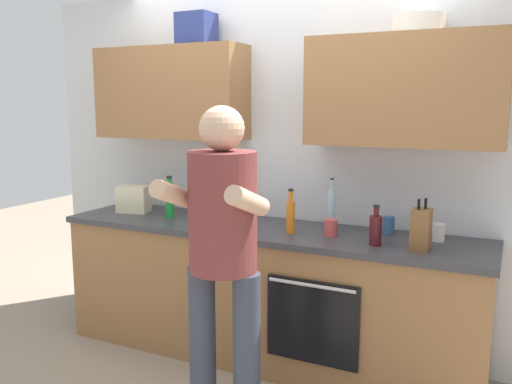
{
  "coord_description": "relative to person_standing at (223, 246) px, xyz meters",
  "views": [
    {
      "loc": [
        1.44,
        -3.09,
        1.71
      ],
      "look_at": [
        -0.01,
        -0.1,
        1.15
      ],
      "focal_mm": 37.49,
      "sensor_mm": 36.0,
      "label": 1
    }
  ],
  "objects": [
    {
      "name": "ground_plane",
      "position": [
        -0.17,
        0.85,
        -1.0
      ],
      "size": [
        12.0,
        12.0,
        0.0
      ],
      "primitive_type": "plane",
      "color": "gray"
    },
    {
      "name": "back_wall_unit",
      "position": [
        -0.17,
        1.12,
        0.49
      ],
      "size": [
        4.0,
        0.38,
        2.5
      ],
      "color": "silver",
      "rests_on": "ground"
    },
    {
      "name": "counter",
      "position": [
        -0.17,
        0.85,
        -0.55
      ],
      "size": [
        2.84,
        0.67,
        0.9
      ],
      "color": "olive",
      "rests_on": "ground"
    },
    {
      "name": "person_standing",
      "position": [
        0.0,
        0.0,
        0.0
      ],
      "size": [
        0.49,
        0.45,
        1.69
      ],
      "color": "#383D4C",
      "rests_on": "ground"
    },
    {
      "name": "bottle_soda",
      "position": [
        -0.91,
        0.84,
        0.03
      ],
      "size": [
        0.06,
        0.06,
        0.3
      ],
      "color": "#198C33",
      "rests_on": "counter"
    },
    {
      "name": "bottle_water",
      "position": [
        0.23,
        1.01,
        0.03
      ],
      "size": [
        0.05,
        0.05,
        0.33
      ],
      "color": "silver",
      "rests_on": "counter"
    },
    {
      "name": "bottle_juice",
      "position": [
        0.04,
        0.78,
        0.01
      ],
      "size": [
        0.05,
        0.05,
        0.28
      ],
      "color": "orange",
      "rests_on": "counter"
    },
    {
      "name": "bottle_vinegar",
      "position": [
        -0.23,
        0.65,
        -0.01
      ],
      "size": [
        0.07,
        0.07,
        0.25
      ],
      "color": "brown",
      "rests_on": "counter"
    },
    {
      "name": "bottle_wine",
      "position": [
        0.59,
        0.73,
        -0.01
      ],
      "size": [
        0.07,
        0.07,
        0.23
      ],
      "color": "#471419",
      "rests_on": "counter"
    },
    {
      "name": "cup_tea",
      "position": [
        0.6,
        1.04,
        -0.05
      ],
      "size": [
        0.07,
        0.07,
        0.11
      ],
      "primitive_type": "cylinder",
      "color": "#33598C",
      "rests_on": "counter"
    },
    {
      "name": "cup_ceramic",
      "position": [
        0.29,
        0.83,
        -0.05
      ],
      "size": [
        0.08,
        0.08,
        0.1
      ],
      "primitive_type": "cylinder",
      "color": "#BF4C47",
      "rests_on": "counter"
    },
    {
      "name": "cup_coffee",
      "position": [
        0.9,
        0.98,
        -0.05
      ],
      "size": [
        0.07,
        0.07,
        0.11
      ],
      "primitive_type": "cylinder",
      "color": "white",
      "rests_on": "counter"
    },
    {
      "name": "mixing_bowl",
      "position": [
        -0.51,
        0.89,
        -0.06
      ],
      "size": [
        0.27,
        0.27,
        0.09
      ],
      "primitive_type": "cylinder",
      "color": "silver",
      "rests_on": "counter"
    },
    {
      "name": "knife_block",
      "position": [
        0.84,
        0.75,
        0.01
      ],
      "size": [
        0.1,
        0.14,
        0.29
      ],
      "color": "brown",
      "rests_on": "counter"
    },
    {
      "name": "grocery_bag_rice",
      "position": [
        -1.26,
        0.88,
        -0.0
      ],
      "size": [
        0.26,
        0.2,
        0.2
      ],
      "primitive_type": "cube",
      "rotation": [
        0.0,
        0.0,
        0.26
      ],
      "color": "beige",
      "rests_on": "counter"
    }
  ]
}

